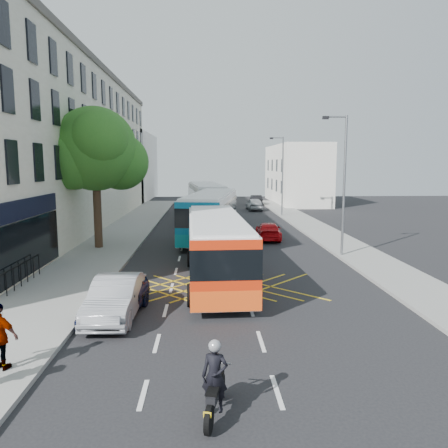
{
  "coord_description": "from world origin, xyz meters",
  "views": [
    {
      "loc": [
        -1.71,
        -12.77,
        5.44
      ],
      "look_at": [
        -0.68,
        10.59,
        2.2
      ],
      "focal_mm": 35.0,
      "sensor_mm": 36.0,
      "label": 1
    }
  ],
  "objects": [
    {
      "name": "ground",
      "position": [
        0.0,
        0.0,
        0.0
      ],
      "size": [
        120.0,
        120.0,
        0.0
      ],
      "primitive_type": "plane",
      "color": "black",
      "rests_on": "ground"
    },
    {
      "name": "pavement_left",
      "position": [
        -8.5,
        15.0,
        0.07
      ],
      "size": [
        5.0,
        70.0,
        0.15
      ],
      "primitive_type": "cube",
      "color": "gray",
      "rests_on": "ground"
    },
    {
      "name": "pavement_right",
      "position": [
        7.5,
        15.0,
        0.07
      ],
      "size": [
        3.0,
        70.0,
        0.15
      ],
      "primitive_type": "cube",
      "color": "gray",
      "rests_on": "ground"
    },
    {
      "name": "terrace_main",
      "position": [
        -14.0,
        24.49,
        6.76
      ],
      "size": [
        8.3,
        45.0,
        13.5
      ],
      "color": "beige",
      "rests_on": "ground"
    },
    {
      "name": "terrace_far",
      "position": [
        -14.0,
        55.0,
        5.0
      ],
      "size": [
        8.0,
        20.0,
        10.0
      ],
      "primitive_type": "cube",
      "color": "silver",
      "rests_on": "ground"
    },
    {
      "name": "building_right",
      "position": [
        11.0,
        48.0,
        4.0
      ],
      "size": [
        6.0,
        18.0,
        8.0
      ],
      "primitive_type": "cube",
      "color": "silver",
      "rests_on": "ground"
    },
    {
      "name": "street_tree",
      "position": [
        -8.51,
        14.97,
        6.29
      ],
      "size": [
        6.3,
        5.7,
        8.8
      ],
      "color": "#382619",
      "rests_on": "pavement_left"
    },
    {
      "name": "lamp_near",
      "position": [
        6.2,
        12.0,
        4.62
      ],
      "size": [
        1.45,
        0.15,
        8.0
      ],
      "color": "slate",
      "rests_on": "pavement_right"
    },
    {
      "name": "lamp_far",
      "position": [
        6.2,
        32.0,
        4.62
      ],
      "size": [
        1.45,
        0.15,
        8.0
      ],
      "color": "slate",
      "rests_on": "pavement_right"
    },
    {
      "name": "railings",
      "position": [
        -9.7,
        5.3,
        0.72
      ],
      "size": [
        0.08,
        5.6,
        1.14
      ],
      "primitive_type": null,
      "color": "black",
      "rests_on": "pavement_left"
    },
    {
      "name": "bus_near",
      "position": [
        -1.19,
        7.08,
        1.6
      ],
      "size": [
        2.99,
        10.89,
        3.04
      ],
      "rotation": [
        0.0,
        0.0,
        0.04
      ],
      "color": "silver",
      "rests_on": "ground"
    },
    {
      "name": "bus_mid",
      "position": [
        -1.27,
        18.85,
        1.76
      ],
      "size": [
        4.54,
        12.14,
        3.34
      ],
      "rotation": [
        0.0,
        0.0,
        -0.16
      ],
      "color": "silver",
      "rests_on": "ground"
    },
    {
      "name": "bus_far",
      "position": [
        -1.56,
        31.32,
        1.81
      ],
      "size": [
        4.06,
        12.42,
        3.43
      ],
      "rotation": [
        0.0,
        0.0,
        0.1
      ],
      "color": "silver",
      "rests_on": "ground"
    },
    {
      "name": "motorbike",
      "position": [
        -1.51,
        -3.93,
        0.81
      ],
      "size": [
        0.71,
        1.93,
        1.74
      ],
      "rotation": [
        0.0,
        0.0,
        -0.21
      ],
      "color": "black",
      "rests_on": "ground"
    },
    {
      "name": "parked_car_blue",
      "position": [
        -4.9,
        2.47,
        0.7
      ],
      "size": [
        2.19,
        4.31,
        1.41
      ],
      "primitive_type": "imported",
      "rotation": [
        0.0,
        0.0,
        -0.13
      ],
      "color": "#0D1434",
      "rests_on": "ground"
    },
    {
      "name": "parked_car_silver",
      "position": [
        -4.9,
        2.38,
        0.72
      ],
      "size": [
        1.61,
        4.41,
        1.45
      ],
      "primitive_type": "imported",
      "rotation": [
        0.0,
        0.0,
        -0.02
      ],
      "color": "#98999F",
      "rests_on": "ground"
    },
    {
      "name": "red_hatchback",
      "position": [
        2.86,
        18.17,
        0.62
      ],
      "size": [
        2.06,
        4.37,
        1.23
      ],
      "primitive_type": "imported",
      "rotation": [
        0.0,
        0.0,
        3.06
      ],
      "color": "red",
      "rests_on": "ground"
    },
    {
      "name": "distant_car_grey",
      "position": [
        -2.32,
        45.52,
        0.74
      ],
      "size": [
        2.83,
        5.46,
        1.47
      ],
      "primitive_type": "imported",
      "rotation": [
        0.0,
        0.0,
        -0.07
      ],
      "color": "#3E3F45",
      "rests_on": "ground"
    },
    {
      "name": "distant_car_silver",
      "position": [
        4.14,
        38.23,
        0.72
      ],
      "size": [
        1.76,
        4.26,
        1.44
      ],
      "primitive_type": "imported",
      "rotation": [
        0.0,
        0.0,
        3.15
      ],
      "color": "#979B9E",
      "rests_on": "ground"
    },
    {
      "name": "distant_car_dark",
      "position": [
        5.08,
        44.78,
        0.66
      ],
      "size": [
        1.46,
        4.04,
        1.32
      ],
      "primitive_type": "imported",
      "rotation": [
        0.0,
        0.0,
        3.13
      ],
      "color": "black",
      "rests_on": "ground"
    }
  ]
}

